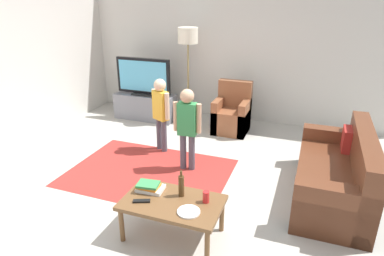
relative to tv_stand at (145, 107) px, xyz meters
name	(u,v)px	position (x,y,z in m)	size (l,w,h in m)	color
ground	(176,192)	(1.62, -2.30, -0.24)	(7.80, 7.80, 0.00)	#B2ADA3
wall_back	(236,50)	(1.62, 0.70, 1.11)	(6.00, 0.12, 2.70)	silver
area_rug	(149,172)	(1.07, -1.97, -0.24)	(2.20, 1.60, 0.01)	#9E2D28
tv_stand	(145,107)	(0.00, 0.00, 0.00)	(1.20, 0.44, 0.50)	slate
tv	(143,77)	(0.00, -0.02, 0.60)	(1.10, 0.28, 0.71)	black
couch	(339,177)	(3.52, -1.73, 0.05)	(0.80, 1.80, 0.86)	brown
armchair	(232,115)	(1.78, -0.04, 0.05)	(0.60, 0.60, 0.90)	brown
floor_lamp	(188,41)	(0.86, 0.15, 1.30)	(0.36, 0.36, 1.78)	#262626
child_near_tv	(161,109)	(0.93, -1.23, 0.45)	(0.36, 0.24, 1.16)	#4C4C59
child_center	(187,123)	(1.54, -1.67, 0.46)	(0.39, 0.19, 1.18)	#4C4C59
coffee_table	(172,205)	(1.91, -3.06, 0.13)	(1.00, 0.60, 0.42)	brown
book_stack	(149,187)	(1.61, -2.96, 0.22)	(0.29, 0.22, 0.09)	white
bottle	(181,186)	(1.96, -2.94, 0.30)	(0.06, 0.06, 0.29)	#4C3319
tv_remote	(142,201)	(1.63, -3.18, 0.19)	(0.17, 0.05, 0.02)	black
soda_can	(206,197)	(2.23, -2.96, 0.24)	(0.07, 0.07, 0.12)	red
plate	(189,212)	(2.13, -3.18, 0.18)	(0.22, 0.22, 0.02)	white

